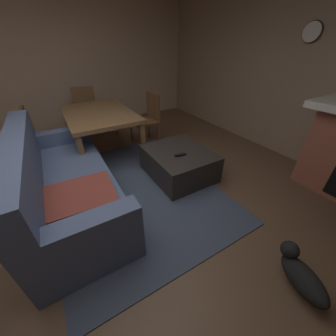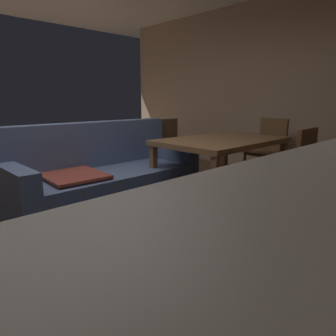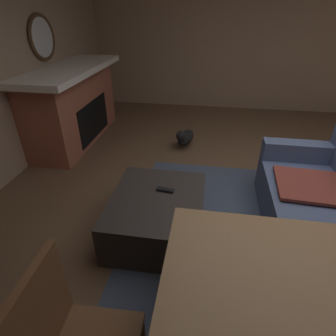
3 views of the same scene
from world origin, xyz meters
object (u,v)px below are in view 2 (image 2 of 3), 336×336
Objects in this scene: dining_chair_south at (294,168)px; potted_plant at (157,148)px; dining_chair_north at (170,148)px; tv_remote at (183,206)px; dining_table at (222,145)px; dining_chair_east at (269,146)px; ottoman_coffee_table at (198,229)px; couch at (104,177)px.

dining_chair_south is 3.20m from potted_plant.
tv_remote is at bearing -131.69° from dining_chair_north.
dining_chair_east reaches higher than dining_table.
dining_chair_south is at bearing -7.04° from ottoman_coffee_table.
dining_chair_east is (2.46, 0.74, 0.32)m from ottoman_coffee_table.
potted_plant is (2.19, 2.91, 0.09)m from ottoman_coffee_table.
dining_chair_east is at bearing 37.76° from dining_chair_south.
dining_table is 0.91m from dining_chair_north.
dining_chair_south is (1.41, -0.22, 0.11)m from tv_remote.
potted_plant is at bearing 67.53° from dining_table.
tv_remote is 1.59m from dining_table.
dining_chair_north reaches higher than dining_table.
couch is 1.46m from dining_table.
dining_chair_east and dining_chair_north have the same top height.
dining_chair_south is 1.47m from dining_chair_east.
dining_chair_north is (0.01, 0.90, -0.14)m from dining_table.
couch is 13.46× the size of tv_remote.
dining_chair_north is at bearing -125.19° from potted_plant.
dining_chair_north reaches higher than tv_remote.
couch is 2.32× the size of dining_chair_east.
dining_chair_south and dining_chair_north have the same top height.
ottoman_coffee_table is at bearing -18.71° from tv_remote.
tv_remote is 2.13m from dining_chair_north.
dining_table is (1.20, -0.76, 0.34)m from couch.
tv_remote is 0.17× the size of dining_chair_north.
dining_chair_north is 1.81× the size of potted_plant.
dining_table is at bearing -112.47° from potted_plant.
ottoman_coffee_table is 6.05× the size of tv_remote.
dining_table is 2.37m from potted_plant.
potted_plant reaches higher than ottoman_coffee_table.
dining_chair_east is (2.37, -0.77, 0.20)m from couch.
ottoman_coffee_table is 1.04× the size of dining_chair_north.
dining_table is 1.66× the size of dining_chair_north.
dining_chair_east is (2.57, 0.68, 0.11)m from tv_remote.
ottoman_coffee_table is 0.25m from tv_remote.
dining_chair_north is at bearing 89.91° from dining_chair_south.
tv_remote is 3.67m from potted_plant.
dining_table is (1.30, 0.74, 0.47)m from ottoman_coffee_table.
tv_remote is (-0.21, -1.45, 0.08)m from couch.
dining_chair_north reaches higher than potted_plant.
potted_plant is at bearing 54.81° from dining_chair_north.
ottoman_coffee_table is 1.35m from dining_chair_south.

